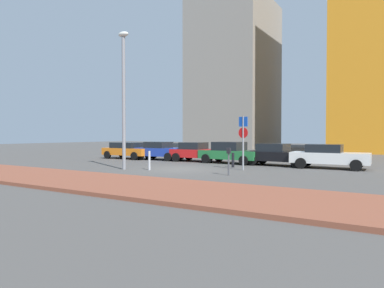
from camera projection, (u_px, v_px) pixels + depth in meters
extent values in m
plane|color=#4C4947|center=(179.00, 169.00, 20.20)|extent=(120.00, 120.00, 0.00)
cube|color=brown|center=(91.00, 181.00, 14.51)|extent=(40.00, 4.38, 0.14)
cube|color=orange|center=(128.00, 151.00, 28.83)|extent=(4.43, 1.81, 0.57)
cube|color=black|center=(126.00, 145.00, 28.89)|extent=(2.45, 1.63, 0.46)
cylinder|color=black|center=(148.00, 155.00, 28.75)|extent=(0.64, 0.23, 0.64)
cylinder|color=black|center=(134.00, 156.00, 27.31)|extent=(0.64, 0.23, 0.64)
cylinder|color=black|center=(122.00, 154.00, 30.36)|extent=(0.64, 0.23, 0.64)
cylinder|color=black|center=(107.00, 155.00, 28.92)|extent=(0.64, 0.23, 0.64)
cube|color=#1E389E|center=(160.00, 152.00, 27.64)|extent=(3.97, 1.95, 0.63)
cube|color=black|center=(159.00, 145.00, 27.70)|extent=(1.82, 1.72, 0.48)
cylinder|color=black|center=(180.00, 156.00, 27.78)|extent=(0.65, 0.24, 0.64)
cylinder|color=black|center=(168.00, 157.00, 26.21)|extent=(0.65, 0.24, 0.64)
cylinder|color=black|center=(153.00, 155.00, 29.08)|extent=(0.65, 0.24, 0.64)
cylinder|color=black|center=(140.00, 156.00, 27.51)|extent=(0.65, 0.24, 0.64)
cube|color=red|center=(198.00, 153.00, 25.96)|extent=(3.96, 1.92, 0.60)
cube|color=black|center=(194.00, 146.00, 26.12)|extent=(1.68, 1.73, 0.51)
cylinder|color=black|center=(219.00, 157.00, 26.09)|extent=(0.64, 0.23, 0.64)
cylinder|color=black|center=(208.00, 159.00, 24.50)|extent=(0.64, 0.23, 0.64)
cylinder|color=black|center=(189.00, 156.00, 27.43)|extent=(0.64, 0.23, 0.64)
cylinder|color=black|center=(176.00, 157.00, 25.84)|extent=(0.64, 0.23, 0.64)
cube|color=#237238|center=(231.00, 155.00, 24.27)|extent=(4.49, 2.10, 0.59)
cube|color=black|center=(229.00, 146.00, 24.32)|extent=(2.13, 1.77, 0.59)
cylinder|color=black|center=(255.00, 159.00, 24.12)|extent=(0.66, 0.27, 0.64)
cylinder|color=black|center=(244.00, 161.00, 22.69)|extent=(0.66, 0.27, 0.64)
cylinder|color=black|center=(219.00, 157.00, 25.86)|extent=(0.66, 0.27, 0.64)
cylinder|color=black|center=(206.00, 159.00, 24.44)|extent=(0.66, 0.27, 0.64)
cube|color=black|center=(278.00, 156.00, 22.47)|extent=(4.36, 1.95, 0.60)
cube|color=black|center=(273.00, 148.00, 22.65)|extent=(1.91, 1.67, 0.51)
cylinder|color=black|center=(305.00, 161.00, 22.35)|extent=(0.65, 0.26, 0.64)
cylinder|color=black|center=(296.00, 163.00, 20.95)|extent=(0.65, 0.26, 0.64)
cylinder|color=black|center=(263.00, 159.00, 24.00)|extent=(0.65, 0.26, 0.64)
cylinder|color=black|center=(252.00, 161.00, 22.61)|extent=(0.65, 0.26, 0.64)
cube|color=white|center=(330.00, 158.00, 20.59)|extent=(4.43, 1.86, 0.64)
cube|color=black|center=(324.00, 148.00, 20.72)|extent=(2.01, 1.64, 0.48)
cylinder|color=black|center=(358.00, 163.00, 20.61)|extent=(0.65, 0.24, 0.64)
cylinder|color=black|center=(356.00, 165.00, 19.13)|extent=(0.65, 0.24, 0.64)
cylinder|color=black|center=(307.00, 161.00, 22.07)|extent=(0.65, 0.24, 0.64)
cylinder|color=black|center=(301.00, 163.00, 20.59)|extent=(0.65, 0.24, 0.64)
cylinder|color=gray|center=(243.00, 143.00, 19.64)|extent=(0.10, 0.10, 3.05)
cube|color=#1447B7|center=(243.00, 122.00, 19.60)|extent=(0.55, 0.12, 0.55)
cylinder|color=red|center=(243.00, 133.00, 19.62)|extent=(0.60, 0.12, 0.60)
cylinder|color=#4C4C51|center=(229.00, 165.00, 17.13)|extent=(0.08, 0.08, 1.09)
cube|color=black|center=(229.00, 151.00, 17.11)|extent=(0.18, 0.14, 0.28)
cylinder|color=gray|center=(124.00, 104.00, 19.98)|extent=(0.20, 0.20, 7.60)
ellipsoid|color=silver|center=(123.00, 34.00, 19.87)|extent=(0.70, 0.36, 0.30)
cylinder|color=#B7B7BC|center=(149.00, 161.00, 19.77)|extent=(0.13, 0.13, 1.08)
cylinder|color=black|center=(233.00, 160.00, 21.39)|extent=(0.17, 0.17, 0.89)
cube|color=gray|center=(234.00, 75.00, 54.26)|extent=(11.04, 12.75, 22.44)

